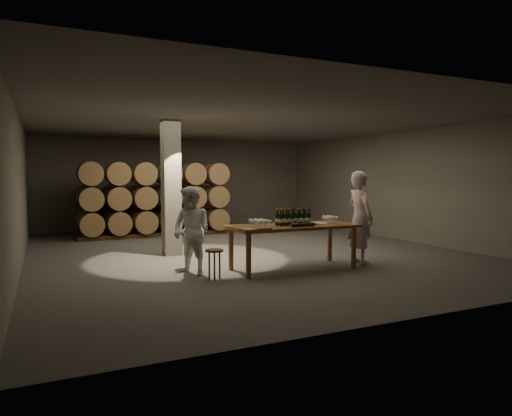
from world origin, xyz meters
name	(u,v)px	position (x,y,z in m)	size (l,w,h in m)	color
room	(171,188)	(-1.80, 0.20, 1.60)	(12.00, 12.00, 12.00)	#585552
tasting_table	(293,230)	(0.00, -2.50, 0.80)	(2.60, 1.10, 0.90)	brown
barrel_stack_back	(147,207)	(-1.35, 5.20, 0.83)	(4.70, 0.95, 1.57)	#55311D
barrel_stack_front	(156,198)	(-1.35, 3.80, 1.20)	(4.70, 0.95, 2.31)	#55311D
bottle_cluster	(293,219)	(0.00, -2.50, 1.02)	(0.73, 0.23, 0.34)	black
lying_bottles	(303,225)	(0.03, -2.84, 0.94)	(0.59, 0.07, 0.07)	black
glass_cluster_left	(260,222)	(-0.79, -2.61, 1.01)	(0.30, 0.52, 0.15)	silver
glass_cluster_right	(331,218)	(0.86, -2.57, 1.02)	(0.19, 0.41, 0.16)	silver
plate	(320,223)	(0.62, -2.52, 0.91)	(0.30, 0.30, 0.02)	white
notebook_near	(263,228)	(-0.89, -2.92, 0.92)	(0.26, 0.20, 0.03)	olive
notebook_corner	(248,229)	(-1.18, -2.92, 0.91)	(0.24, 0.31, 0.03)	olive
pen	(269,229)	(-0.76, -2.94, 0.91)	(0.01, 0.01, 0.13)	black
stool	(214,255)	(-1.76, -2.71, 0.45)	(0.33, 0.33, 0.55)	#55311D
person_man	(360,217)	(1.60, -2.58, 1.00)	(0.73, 0.48, 1.99)	silver
person_woman	(192,231)	(-2.02, -2.16, 0.84)	(0.82, 0.64, 1.69)	white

